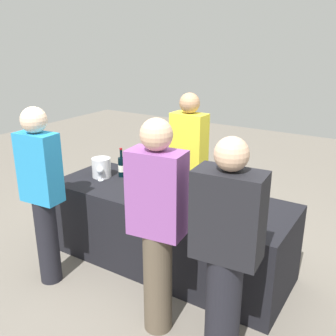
# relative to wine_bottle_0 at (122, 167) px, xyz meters

# --- Properties ---
(ground_plane) EXTENTS (12.00, 12.00, 0.00)m
(ground_plane) POSITION_rel_wine_bottle_0_xyz_m (0.65, -0.13, -0.85)
(ground_plane) COLOR slate
(tasting_table) EXTENTS (2.32, 0.84, 0.75)m
(tasting_table) POSITION_rel_wine_bottle_0_xyz_m (0.65, -0.13, -0.48)
(tasting_table) COLOR black
(tasting_table) RESTS_ON ground_plane
(wine_bottle_0) EXTENTS (0.07, 0.07, 0.31)m
(wine_bottle_0) POSITION_rel_wine_bottle_0_xyz_m (0.00, 0.00, 0.00)
(wine_bottle_0) COLOR black
(wine_bottle_0) RESTS_ON tasting_table
(wine_bottle_1) EXTENTS (0.08, 0.08, 0.32)m
(wine_bottle_1) POSITION_rel_wine_bottle_0_xyz_m (0.50, 0.06, 0.01)
(wine_bottle_1) COLOR black
(wine_bottle_1) RESTS_ON tasting_table
(wine_bottle_2) EXTENTS (0.07, 0.07, 0.34)m
(wine_bottle_2) POSITION_rel_wine_bottle_0_xyz_m (0.68, -0.03, 0.02)
(wine_bottle_2) COLOR black
(wine_bottle_2) RESTS_ON tasting_table
(wine_bottle_3) EXTENTS (0.07, 0.07, 0.31)m
(wine_bottle_3) POSITION_rel_wine_bottle_0_xyz_m (1.02, -0.04, 0.00)
(wine_bottle_3) COLOR black
(wine_bottle_3) RESTS_ON tasting_table
(wine_glass_0) EXTENTS (0.07, 0.07, 0.14)m
(wine_glass_0) POSITION_rel_wine_bottle_0_xyz_m (-0.11, -0.21, -0.00)
(wine_glass_0) COLOR silver
(wine_glass_0) RESTS_ON tasting_table
(wine_glass_1) EXTENTS (0.07, 0.07, 0.14)m
(wine_glass_1) POSITION_rel_wine_bottle_0_xyz_m (0.42, -0.28, -0.00)
(wine_glass_1) COLOR silver
(wine_glass_1) RESTS_ON tasting_table
(wine_glass_2) EXTENTS (0.07, 0.07, 0.13)m
(wine_glass_2) POSITION_rel_wine_bottle_0_xyz_m (0.57, -0.29, -0.01)
(wine_glass_2) COLOR silver
(wine_glass_2) RESTS_ON tasting_table
(wine_glass_3) EXTENTS (0.07, 0.07, 0.15)m
(wine_glass_3) POSITION_rel_wine_bottle_0_xyz_m (1.22, -0.26, -0.00)
(wine_glass_3) COLOR silver
(wine_glass_3) RESTS_ON tasting_table
(ice_bucket) EXTENTS (0.19, 0.19, 0.20)m
(ice_bucket) POSITION_rel_wine_bottle_0_xyz_m (-0.17, -0.12, -0.01)
(ice_bucket) COLOR silver
(ice_bucket) RESTS_ON tasting_table
(server_pouring) EXTENTS (0.38, 0.21, 1.59)m
(server_pouring) POSITION_rel_wine_bottle_0_xyz_m (0.49, 0.53, 0.01)
(server_pouring) COLOR brown
(server_pouring) RESTS_ON ground_plane
(guest_0) EXTENTS (0.36, 0.22, 1.61)m
(guest_0) POSITION_rel_wine_bottle_0_xyz_m (-0.11, -0.93, 0.03)
(guest_0) COLOR black
(guest_0) RESTS_ON ground_plane
(guest_1) EXTENTS (0.41, 0.26, 1.64)m
(guest_1) POSITION_rel_wine_bottle_0_xyz_m (1.06, -0.91, 0.04)
(guest_1) COLOR brown
(guest_1) RESTS_ON ground_plane
(guest_2) EXTENTS (0.46, 0.27, 1.59)m
(guest_2) POSITION_rel_wine_bottle_0_xyz_m (1.58, -0.89, -0.01)
(guest_2) COLOR black
(guest_2) RESTS_ON ground_plane
(menu_board) EXTENTS (0.62, 0.09, 0.77)m
(menu_board) POSITION_rel_wine_bottle_0_xyz_m (-0.08, 0.87, -0.47)
(menu_board) COLOR white
(menu_board) RESTS_ON ground_plane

